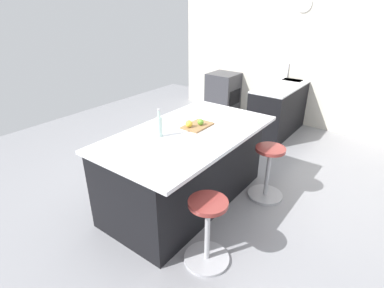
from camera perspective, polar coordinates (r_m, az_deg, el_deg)
The scene contains 11 objects.
ground_plane at distance 4.06m, azimuth 3.16°, elevation -8.58°, with size 8.14×8.14×0.00m, color gray.
interior_partition_left at distance 6.30m, azimuth 20.23°, elevation 15.16°, with size 0.15×5.38×2.61m.
sink_cabinet at distance 6.19m, azimuth 17.42°, elevation 7.22°, with size 2.18×0.60×1.18m.
oven_range at distance 6.78m, azimuth 5.91°, elevation 9.58°, with size 0.60×0.61×0.87m.
kitchen_island at distance 3.63m, azimuth -1.23°, elevation -4.22°, with size 2.11×1.20×0.94m.
stool_by_window at distance 3.88m, azimuth 14.13°, elevation -5.53°, with size 0.44×0.44×0.69m.
stool_middle at distance 2.91m, azimuth 2.91°, elevation -16.58°, with size 0.44×0.44×0.69m.
cutting_board at distance 3.54m, azimuth 1.05°, elevation 3.49°, with size 0.36×0.24×0.02m, color olive.
apple_yellow at distance 3.46m, azimuth -0.58°, elevation 3.87°, with size 0.08×0.08×0.08m, color gold.
apple_green at distance 3.52m, azimuth 1.64°, elevation 4.18°, with size 0.07×0.07×0.07m, color #609E2D.
water_bottle at distance 3.25m, azimuth -6.19°, elevation 3.43°, with size 0.06×0.06×0.31m.
Camera 1 is at (2.82, 1.85, 2.27)m, focal length 28.14 mm.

